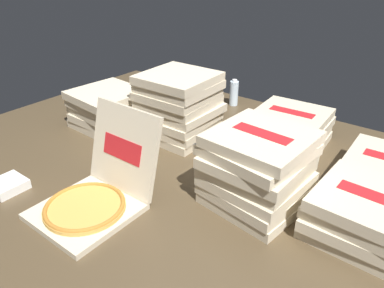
# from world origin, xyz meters

# --- Properties ---
(ground_plane) EXTENTS (3.20, 2.40, 0.02)m
(ground_plane) POSITION_xyz_m (0.00, 0.00, -0.01)
(ground_plane) COLOR #4C3D28
(open_pizza_box) EXTENTS (0.41, 0.53, 0.42)m
(open_pizza_box) POSITION_xyz_m (-0.19, -0.44, 0.08)
(open_pizza_box) COLOR beige
(open_pizza_box) RESTS_ON ground_plane
(pizza_stack_left_far) EXTENTS (0.44, 0.43, 0.21)m
(pizza_stack_left_far) POSITION_xyz_m (0.25, 0.69, 0.10)
(pizza_stack_left_far) COLOR beige
(pizza_stack_left_far) RESTS_ON ground_plane
(pizza_stack_right_far) EXTENTS (0.44, 0.44, 0.21)m
(pizza_stack_right_far) POSITION_xyz_m (0.83, 0.10, 0.10)
(pizza_stack_right_far) COLOR beige
(pizza_stack_right_far) RESTS_ON ground_plane
(pizza_stack_center_near) EXTENTS (0.45, 0.47, 0.25)m
(pizza_stack_center_near) POSITION_xyz_m (-0.81, 0.18, 0.13)
(pizza_stack_center_near) COLOR beige
(pizza_stack_center_near) RESTS_ON ground_plane
(pizza_stack_right_mid) EXTENTS (0.47, 0.46, 0.36)m
(pizza_stack_right_mid) POSITION_xyz_m (0.37, 0.03, 0.18)
(pizza_stack_right_mid) COLOR beige
(pizza_stack_right_mid) RESTS_ON ground_plane
(pizza_stack_right_near) EXTENTS (0.44, 0.44, 0.41)m
(pizza_stack_right_near) POSITION_xyz_m (-0.36, 0.36, 0.20)
(pizza_stack_right_near) COLOR beige
(pizza_stack_right_near) RESTS_ON ground_plane
(ice_bucket) EXTENTS (0.27, 0.27, 0.15)m
(ice_bucket) POSITION_xyz_m (-0.51, 0.84, 0.07)
(ice_bucket) COLOR #B7BABF
(ice_bucket) RESTS_ON ground_plane
(water_bottle_0) EXTENTS (0.06, 0.06, 0.20)m
(water_bottle_0) POSITION_xyz_m (-0.61, 0.66, 0.10)
(water_bottle_0) COLOR white
(water_bottle_0) RESTS_ON ground_plane
(water_bottle_1) EXTENTS (0.06, 0.06, 0.20)m
(water_bottle_1) POSITION_xyz_m (-0.36, 1.01, 0.10)
(water_bottle_1) COLOR silver
(water_bottle_1) RESTS_ON ground_plane
(water_bottle_2) EXTENTS (0.06, 0.06, 0.20)m
(water_bottle_2) POSITION_xyz_m (-0.66, 1.03, 0.10)
(water_bottle_2) COLOR white
(water_bottle_2) RESTS_ON ground_plane
(napkin_pile) EXTENTS (0.16, 0.16, 0.05)m
(napkin_pile) POSITION_xyz_m (-0.65, -0.63, 0.02)
(napkin_pile) COLOR white
(napkin_pile) RESTS_ON ground_plane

